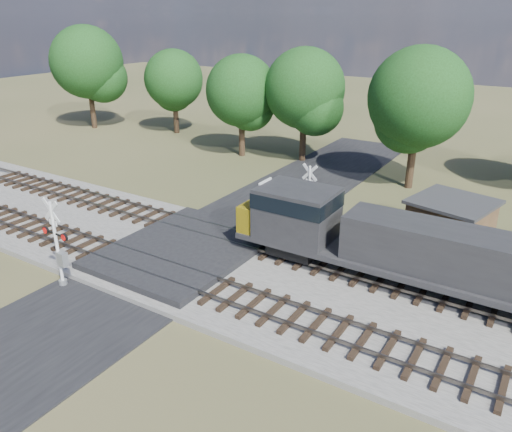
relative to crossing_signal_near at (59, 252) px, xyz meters
The scene contains 10 objects.
ground 6.06m from the crossing_signal_near, 60.70° to the left, with size 160.00×160.00×0.00m, color #404826.
ballast_bed 14.07m from the crossing_signal_near, 23.34° to the left, with size 140.00×10.00×0.30m, color gray.
road 6.05m from the crossing_signal_near, 60.70° to the left, with size 7.00×60.00×0.08m, color black.
crossing_panel 6.40m from the crossing_signal_near, 62.96° to the left, with size 7.00×9.00×0.62m, color #262628.
track_near 6.83m from the crossing_signal_near, 27.03° to the left, with size 140.00×2.60×0.33m.
track_far 10.10m from the crossing_signal_near, 53.49° to the left, with size 140.00×2.60×0.33m.
crossing_signal_near is the anchor object (origin of this frame).
crossing_signal_far 14.14m from the crossing_signal_near, 62.18° to the left, with size 1.62×0.35×4.01m.
equipment_shed 20.39m from the crossing_signal_near, 44.81° to the left, with size 4.81×4.81×2.73m.
treeline 29.83m from the crossing_signal_near, 61.31° to the left, with size 80.61×11.47×11.80m.
Camera 1 is at (16.04, -17.75, 12.22)m, focal length 35.00 mm.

